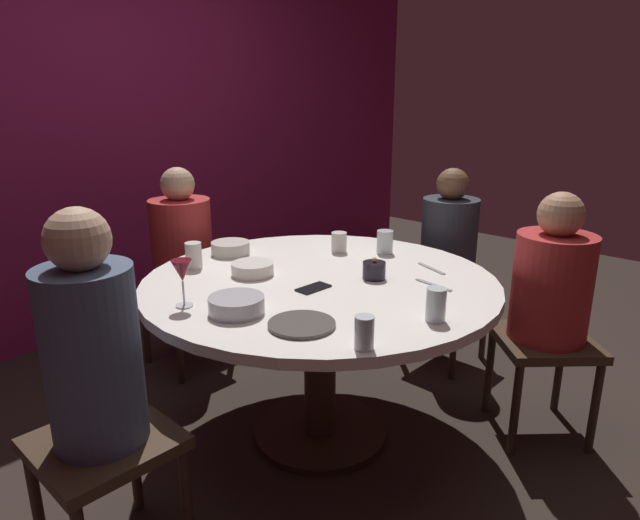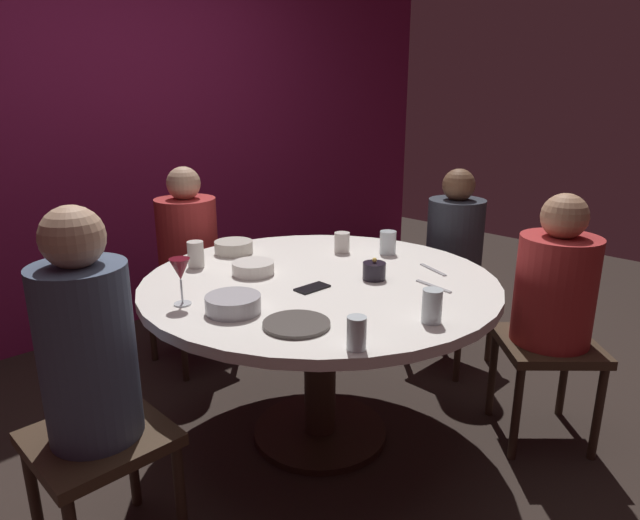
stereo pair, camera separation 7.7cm
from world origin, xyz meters
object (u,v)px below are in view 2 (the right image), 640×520
at_px(cell_phone, 312,288).
at_px(cup_by_right_diner, 357,333).
at_px(candle_holder, 374,271).
at_px(cup_by_left_diner, 196,254).
at_px(seated_diner_back, 188,245).
at_px(dinner_plate, 296,324).
at_px(seated_diner_left, 88,358).
at_px(wine_glass, 180,271).
at_px(cup_center_front, 342,242).
at_px(cup_far_edge, 432,306).
at_px(dining_table, 320,308).
at_px(bowl_salad_center, 253,268).
at_px(cup_near_candle, 388,243).
at_px(seated_diner_front_right, 555,292).
at_px(bowl_small_white, 234,247).
at_px(seated_diner_right, 454,246).
at_px(bowl_serving_large, 233,304).

xyz_separation_m(cell_phone, cup_by_right_diner, (-0.28, -0.48, 0.05)).
height_order(candle_holder, cup_by_left_diner, cup_by_left_diner).
xyz_separation_m(cup_by_left_diner, cup_by_right_diner, (-0.11, -1.05, -0.01)).
height_order(seated_diner_back, dinner_plate, seated_diner_back).
bearing_deg(seated_diner_back, seated_diner_left, -43.48).
xyz_separation_m(wine_glass, cup_center_front, (0.93, 0.07, -0.08)).
distance_m(dinner_plate, cup_far_edge, 0.46).
bearing_deg(dining_table, bowl_salad_center, 123.77).
height_order(dinner_plate, cup_far_edge, cup_far_edge).
xyz_separation_m(seated_diner_left, cup_near_candle, (1.47, 0.03, 0.08)).
relative_size(seated_diner_front_right, cup_near_candle, 9.95).
bearing_deg(bowl_small_white, bowl_salad_center, -112.39).
bearing_deg(seated_diner_left, cup_by_right_diner, -43.27).
bearing_deg(seated_diner_back, cell_phone, -5.89).
height_order(seated_diner_left, cup_far_edge, seated_diner_left).
distance_m(candle_holder, cup_by_left_diner, 0.80).
height_order(seated_diner_front_right, cup_far_edge, seated_diner_front_right).
distance_m(cup_by_right_diner, cup_center_front, 1.07).
height_order(seated_diner_left, seated_diner_right, seated_diner_left).
bearing_deg(seated_diner_right, wine_glass, -4.99).
xyz_separation_m(dinner_plate, cup_by_left_diner, (0.12, 0.80, 0.05)).
bearing_deg(bowl_serving_large, cup_center_front, 17.12).
distance_m(seated_diner_front_right, bowl_salad_center, 1.28).
relative_size(bowl_small_white, cup_by_right_diner, 1.76).
bearing_deg(seated_diner_right, cell_phone, 3.55).
xyz_separation_m(dining_table, cell_phone, (-0.11, -0.07, 0.14)).
bearing_deg(seated_diner_right, bowl_serving_large, 1.83).
distance_m(seated_diner_left, dinner_plate, 0.65).
relative_size(bowl_serving_large, cup_center_front, 2.02).
bearing_deg(cup_center_front, bowl_salad_center, 176.31).
distance_m(wine_glass, cell_phone, 0.52).
xyz_separation_m(candle_holder, bowl_small_white, (-0.18, 0.73, -0.01)).
bearing_deg(seated_diner_right, dinner_plate, 11.69).
xyz_separation_m(seated_diner_front_right, cup_by_right_diner, (-1.09, 0.15, 0.11)).
xyz_separation_m(seated_diner_back, seated_diner_right, (1.04, -1.03, -0.01)).
bearing_deg(cell_phone, seated_diner_left, -93.48).
relative_size(seated_diner_back, wine_glass, 6.40).
relative_size(seated_diner_left, cell_phone, 8.56).
relative_size(wine_glass, bowl_serving_large, 0.89).
distance_m(cup_near_candle, cup_center_front, 0.22).
xyz_separation_m(bowl_salad_center, cup_far_edge, (0.10, -0.84, 0.03)).
bearing_deg(wine_glass, bowl_small_white, 38.09).
bearing_deg(seated_diner_back, seated_diner_right, 45.09).
xyz_separation_m(candle_holder, cell_phone, (-0.27, 0.10, -0.03)).
relative_size(seated_diner_right, bowl_salad_center, 6.21).
height_order(bowl_salad_center, bowl_small_white, bowl_small_white).
distance_m(bowl_salad_center, cup_by_left_diner, 0.29).
bearing_deg(dinner_plate, bowl_small_white, 66.48).
distance_m(seated_diner_left, bowl_serving_large, 0.51).
relative_size(dining_table, dinner_plate, 6.53).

